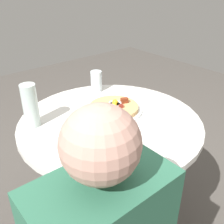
{
  "coord_description": "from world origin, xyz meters",
  "views": [
    {
      "loc": [
        -0.73,
        -0.88,
        1.38
      ],
      "look_at": [
        0.03,
        0.03,
        0.74
      ],
      "focal_mm": 42.22,
      "sensor_mm": 36.0,
      "label": 1
    }
  ],
  "objects_px": {
    "dining_table": "(110,147)",
    "pizza_plate": "(114,110)",
    "salt_shaker": "(88,133)",
    "bread_plate": "(163,112)",
    "water_bottle": "(30,106)",
    "breakfast_pizza": "(114,107)",
    "fork": "(66,129)",
    "knife": "(62,133)",
    "water_glass": "(96,81)"
  },
  "relations": [
    {
      "from": "breakfast_pizza",
      "to": "bread_plate",
      "type": "xyz_separation_m",
      "value": [
        0.19,
        -0.17,
        -0.02
      ]
    },
    {
      "from": "breakfast_pizza",
      "to": "water_glass",
      "type": "height_order",
      "value": "water_glass"
    },
    {
      "from": "bread_plate",
      "to": "pizza_plate",
      "type": "bearing_deg",
      "value": 137.27
    },
    {
      "from": "breakfast_pizza",
      "to": "fork",
      "type": "bearing_deg",
      "value": -179.95
    },
    {
      "from": "dining_table",
      "to": "pizza_plate",
      "type": "relative_size",
      "value": 3.07
    },
    {
      "from": "water_glass",
      "to": "salt_shaker",
      "type": "height_order",
      "value": "water_glass"
    },
    {
      "from": "water_bottle",
      "to": "salt_shaker",
      "type": "relative_size",
      "value": 3.88
    },
    {
      "from": "pizza_plate",
      "to": "bread_plate",
      "type": "bearing_deg",
      "value": -42.73
    },
    {
      "from": "breakfast_pizza",
      "to": "knife",
      "type": "height_order",
      "value": "breakfast_pizza"
    },
    {
      "from": "breakfast_pizza",
      "to": "dining_table",
      "type": "bearing_deg",
      "value": -141.78
    },
    {
      "from": "water_bottle",
      "to": "pizza_plate",
      "type": "bearing_deg",
      "value": -20.36
    },
    {
      "from": "fork",
      "to": "water_bottle",
      "type": "distance_m",
      "value": 0.2
    },
    {
      "from": "dining_table",
      "to": "water_bottle",
      "type": "relative_size",
      "value": 4.33
    },
    {
      "from": "water_bottle",
      "to": "salt_shaker",
      "type": "height_order",
      "value": "water_bottle"
    },
    {
      "from": "water_bottle",
      "to": "salt_shaker",
      "type": "distance_m",
      "value": 0.31
    },
    {
      "from": "fork",
      "to": "knife",
      "type": "relative_size",
      "value": 1.0
    },
    {
      "from": "dining_table",
      "to": "bread_plate",
      "type": "height_order",
      "value": "bread_plate"
    },
    {
      "from": "dining_table",
      "to": "breakfast_pizza",
      "type": "height_order",
      "value": "breakfast_pizza"
    },
    {
      "from": "pizza_plate",
      "to": "fork",
      "type": "relative_size",
      "value": 1.65
    },
    {
      "from": "water_bottle",
      "to": "water_glass",
      "type": "bearing_deg",
      "value": 15.39
    },
    {
      "from": "breakfast_pizza",
      "to": "knife",
      "type": "distance_m",
      "value": 0.33
    },
    {
      "from": "dining_table",
      "to": "breakfast_pizza",
      "type": "distance_m",
      "value": 0.22
    },
    {
      "from": "breakfast_pizza",
      "to": "salt_shaker",
      "type": "relative_size",
      "value": 4.78
    },
    {
      "from": "dining_table",
      "to": "bread_plate",
      "type": "bearing_deg",
      "value": -24.85
    },
    {
      "from": "pizza_plate",
      "to": "knife",
      "type": "bearing_deg",
      "value": -176.25
    },
    {
      "from": "salt_shaker",
      "to": "bread_plate",
      "type": "bearing_deg",
      "value": -6.63
    },
    {
      "from": "dining_table",
      "to": "breakfast_pizza",
      "type": "xyz_separation_m",
      "value": [
        0.07,
        0.05,
        0.2
      ]
    },
    {
      "from": "dining_table",
      "to": "salt_shaker",
      "type": "relative_size",
      "value": 16.8
    },
    {
      "from": "breakfast_pizza",
      "to": "water_glass",
      "type": "xyz_separation_m",
      "value": [
        0.09,
        0.28,
        0.04
      ]
    },
    {
      "from": "pizza_plate",
      "to": "breakfast_pizza",
      "type": "height_order",
      "value": "breakfast_pizza"
    },
    {
      "from": "knife",
      "to": "water_bottle",
      "type": "height_order",
      "value": "water_bottle"
    },
    {
      "from": "dining_table",
      "to": "pizza_plate",
      "type": "distance_m",
      "value": 0.2
    },
    {
      "from": "salt_shaker",
      "to": "dining_table",
      "type": "bearing_deg",
      "value": 20.78
    },
    {
      "from": "pizza_plate",
      "to": "bread_plate",
      "type": "xyz_separation_m",
      "value": [
        0.19,
        -0.17,
        -0.0
      ]
    },
    {
      "from": "bread_plate",
      "to": "dining_table",
      "type": "bearing_deg",
      "value": 155.15
    },
    {
      "from": "pizza_plate",
      "to": "breakfast_pizza",
      "type": "relative_size",
      "value": 1.15
    },
    {
      "from": "pizza_plate",
      "to": "water_glass",
      "type": "distance_m",
      "value": 0.3
    },
    {
      "from": "dining_table",
      "to": "water_bottle",
      "type": "xyz_separation_m",
      "value": [
        -0.32,
        0.2,
        0.28
      ]
    },
    {
      "from": "fork",
      "to": "water_glass",
      "type": "relative_size",
      "value": 1.43
    },
    {
      "from": "breakfast_pizza",
      "to": "bread_plate",
      "type": "height_order",
      "value": "breakfast_pizza"
    },
    {
      "from": "knife",
      "to": "water_bottle",
      "type": "distance_m",
      "value": 0.2
    },
    {
      "from": "bread_plate",
      "to": "water_bottle",
      "type": "xyz_separation_m",
      "value": [
        -0.58,
        0.32,
        0.1
      ]
    },
    {
      "from": "pizza_plate",
      "to": "water_bottle",
      "type": "xyz_separation_m",
      "value": [
        -0.39,
        0.14,
        0.1
      ]
    },
    {
      "from": "fork",
      "to": "dining_table",
      "type": "bearing_deg",
      "value": -138.57
    },
    {
      "from": "breakfast_pizza",
      "to": "water_bottle",
      "type": "height_order",
      "value": "water_bottle"
    },
    {
      "from": "pizza_plate",
      "to": "water_glass",
      "type": "relative_size",
      "value": 2.35
    },
    {
      "from": "breakfast_pizza",
      "to": "water_bottle",
      "type": "distance_m",
      "value": 0.42
    },
    {
      "from": "water_bottle",
      "to": "salt_shaker",
      "type": "xyz_separation_m",
      "value": [
        0.14,
        -0.27,
        -0.08
      ]
    },
    {
      "from": "breakfast_pizza",
      "to": "bread_plate",
      "type": "bearing_deg",
      "value": -42.72
    },
    {
      "from": "bread_plate",
      "to": "breakfast_pizza",
      "type": "bearing_deg",
      "value": 137.28
    }
  ]
}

